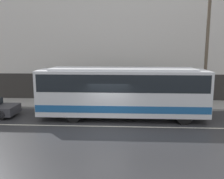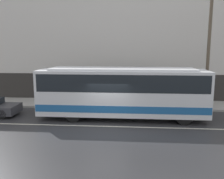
# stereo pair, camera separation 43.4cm
# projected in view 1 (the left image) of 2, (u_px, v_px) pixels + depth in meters

# --- Properties ---
(ground_plane) EXTENTS (60.00, 60.00, 0.00)m
(ground_plane) POSITION_uv_depth(u_px,v_px,m) (108.00, 126.00, 14.89)
(ground_plane) COLOR #2D2D30
(sidewalk) EXTENTS (60.00, 3.08, 0.15)m
(sidewalk) POSITION_uv_depth(u_px,v_px,m) (113.00, 104.00, 20.33)
(sidewalk) COLOR #A09E99
(sidewalk) RESTS_ON ground_plane
(building_facade) EXTENTS (60.00, 0.35, 9.44)m
(building_facade) POSITION_uv_depth(u_px,v_px,m) (114.00, 48.00, 21.20)
(building_facade) COLOR silver
(building_facade) RESTS_ON ground_plane
(lane_stripe) EXTENTS (54.00, 0.14, 0.01)m
(lane_stripe) POSITION_uv_depth(u_px,v_px,m) (108.00, 126.00, 14.89)
(lane_stripe) COLOR beige
(lane_stripe) RESTS_ON ground_plane
(transit_bus) EXTENTS (10.87, 2.53, 3.34)m
(transit_bus) POSITION_uv_depth(u_px,v_px,m) (122.00, 90.00, 16.29)
(transit_bus) COLOR silver
(transit_bus) RESTS_ON ground_plane
(utility_pole_near) EXTENTS (0.23, 0.23, 8.38)m
(utility_pole_near) POSITION_uv_depth(u_px,v_px,m) (207.00, 51.00, 18.24)
(utility_pole_near) COLOR brown
(utility_pole_near) RESTS_ON sidewalk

